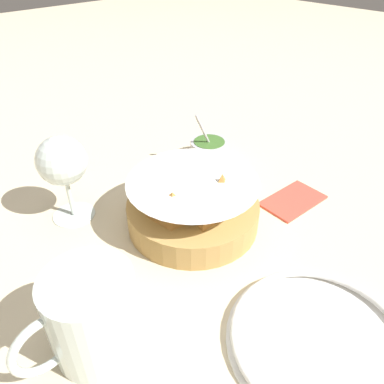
{
  "coord_description": "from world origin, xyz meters",
  "views": [
    {
      "loc": [
        0.31,
        0.32,
        0.39
      ],
      "look_at": [
        0.0,
        -0.01,
        0.06
      ],
      "focal_mm": 35.0,
      "sensor_mm": 36.0,
      "label": 1
    }
  ],
  "objects": [
    {
      "name": "napkin",
      "position": [
        -0.16,
        0.07,
        0.0
      ],
      "size": [
        0.11,
        0.07,
        0.01
      ],
      "color": "#DB4C3D",
      "rests_on": "ground_plane"
    },
    {
      "name": "ground_plane",
      "position": [
        0.0,
        0.0,
        0.0
      ],
      "size": [
        4.0,
        4.0,
        0.0
      ],
      "primitive_type": "plane",
      "color": "beige"
    },
    {
      "name": "wine_glass",
      "position": [
        0.13,
        -0.15,
        0.1
      ],
      "size": [
        0.08,
        0.08,
        0.14
      ],
      "color": "silver",
      "rests_on": "ground_plane"
    },
    {
      "name": "beer_mug",
      "position": [
        0.22,
        0.08,
        0.05
      ],
      "size": [
        0.14,
        0.1,
        0.11
      ],
      "color": "silver",
      "rests_on": "ground_plane"
    },
    {
      "name": "food_basket",
      "position": [
        0.0,
        -0.0,
        0.04
      ],
      "size": [
        0.2,
        0.2,
        0.09
      ],
      "color": "#B2894C",
      "rests_on": "ground_plane"
    },
    {
      "name": "sauce_cup",
      "position": [
        -0.16,
        -0.13,
        0.02
      ],
      "size": [
        0.08,
        0.08,
        0.11
      ],
      "color": "#B7B7BC",
      "rests_on": "ground_plane"
    },
    {
      "name": "side_plate",
      "position": [
        0.04,
        0.25,
        0.01
      ],
      "size": [
        0.21,
        0.21,
        0.01
      ],
      "color": "white",
      "rests_on": "ground_plane"
    }
  ]
}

